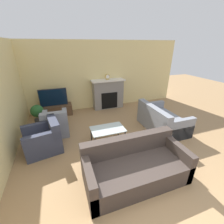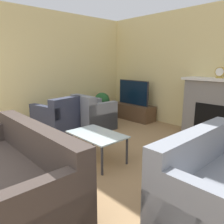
{
  "view_description": "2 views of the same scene",
  "coord_description": "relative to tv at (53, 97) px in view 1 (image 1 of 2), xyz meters",
  "views": [
    {
      "loc": [
        -1.16,
        -1.05,
        2.54
      ],
      "look_at": [
        0.18,
        2.77,
        0.7
      ],
      "focal_mm": 24.0,
      "sensor_mm": 36.0,
      "label": 1
    },
    {
      "loc": [
        2.43,
        0.28,
        1.53
      ],
      "look_at": [
        -0.06,
        2.59,
        0.75
      ],
      "focal_mm": 35.0,
      "sensor_mm": 36.0,
      "label": 2
    }
  ],
  "objects": [
    {
      "name": "mantel_clock",
      "position": [
        2.16,
        0.1,
        0.6
      ],
      "size": [
        0.19,
        0.07,
        0.22
      ],
      "color": "#B79338",
      "rests_on": "fireplace"
    },
    {
      "name": "potted_plant",
      "position": [
        -0.53,
        -0.66,
        -0.29
      ],
      "size": [
        0.41,
        0.41,
        0.74
      ],
      "color": "#47474C",
      "rests_on": "ground_plane"
    },
    {
      "name": "armchair_accent",
      "position": [
        0.02,
        -1.4,
        -0.43
      ],
      "size": [
        0.74,
        0.82,
        0.82
      ],
      "rotation": [
        0.0,
        0.0,
        3.11
      ],
      "color": "gray",
      "rests_on": "ground_plane"
    },
    {
      "name": "couch_sectional",
      "position": [
        1.49,
        -3.72,
        -0.45
      ],
      "size": [
        2.03,
        0.95,
        0.82
      ],
      "color": "#3D332D",
      "rests_on": "ground_plane"
    },
    {
      "name": "couch_loveseat",
      "position": [
        3.23,
        -2.22,
        -0.45
      ],
      "size": [
        1.0,
        1.57,
        0.82
      ],
      "rotation": [
        0.0,
        0.0,
        1.57
      ],
      "color": "gray",
      "rests_on": "ground_plane"
    },
    {
      "name": "tv",
      "position": [
        0.0,
        0.0,
        0.0
      ],
      "size": [
        0.99,
        0.06,
        0.65
      ],
      "color": "#232328",
      "rests_on": "tv_stand"
    },
    {
      "name": "wall_back",
      "position": [
        1.46,
        0.34,
        0.62
      ],
      "size": [
        7.9,
        0.06,
        2.7
      ],
      "color": "beige",
      "rests_on": "ground_plane"
    },
    {
      "name": "fireplace",
      "position": [
        2.17,
        0.1,
        -0.09
      ],
      "size": [
        1.38,
        0.48,
        1.22
      ],
      "color": "gray",
      "rests_on": "ground_plane"
    },
    {
      "name": "tv_stand",
      "position": [
        -0.0,
        0.0,
        -0.53
      ],
      "size": [
        1.23,
        0.46,
        0.4
      ],
      "color": "brown",
      "rests_on": "ground_plane"
    },
    {
      "name": "coffee_table",
      "position": [
        1.36,
        -2.37,
        -0.34
      ],
      "size": [
        0.91,
        0.57,
        0.44
      ],
      "color": "#333338",
      "rests_on": "ground_plane"
    },
    {
      "name": "armchair_by_window",
      "position": [
        -0.28,
        -2.13,
        -0.43
      ],
      "size": [
        0.97,
        0.9,
        0.82
      ],
      "rotation": [
        0.0,
        0.0,
        -1.39
      ],
      "color": "#33384C",
      "rests_on": "ground_plane"
    }
  ]
}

